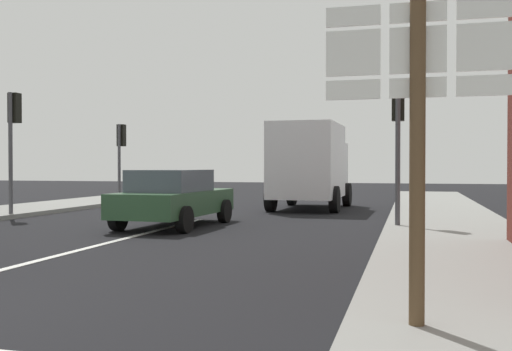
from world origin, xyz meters
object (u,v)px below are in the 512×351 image
object	(u,v)px
sedan_far	(174,197)
traffic_light_near_right	(398,122)
traffic_light_near_left	(13,125)
traffic_light_far_left	(121,145)
route_sign_post	(417,118)
delivery_truck	(310,164)

from	to	relation	value
sedan_far	traffic_light_near_right	xyz separation A→B (m)	(5.62, 0.61, 1.88)
traffic_light_near_right	traffic_light_near_left	world-z (taller)	traffic_light_near_left
traffic_light_near_right	traffic_light_far_left	size ratio (longest dim) A/B	1.09
route_sign_post	traffic_light_near_right	world-z (taller)	traffic_light_near_right
sedan_far	traffic_light_far_left	distance (m)	9.92
sedan_far	traffic_light_near_left	distance (m)	6.14
traffic_light_near_right	traffic_light_far_left	xyz separation A→B (m)	(-11.29, 7.35, -0.21)
traffic_light_far_left	route_sign_post	bearing A→B (deg)	-54.94
route_sign_post	traffic_light_near_left	distance (m)	15.25
traffic_light_near_right	route_sign_post	bearing A→B (deg)	-87.77
route_sign_post	traffic_light_far_left	bearing A→B (deg)	125.06
route_sign_post	traffic_light_far_left	distance (m)	20.29
delivery_truck	traffic_light_near_right	bearing A→B (deg)	-63.24
route_sign_post	traffic_light_near_right	size ratio (longest dim) A/B	0.90
route_sign_post	delivery_truck	bearing A→B (deg)	102.91
sedan_far	delivery_truck	world-z (taller)	delivery_truck
traffic_light_near_left	traffic_light_near_right	bearing A→B (deg)	-2.85
sedan_far	traffic_light_near_left	size ratio (longest dim) A/B	1.13
traffic_light_near_left	delivery_truck	bearing A→B (deg)	35.89
sedan_far	traffic_light_near_left	xyz separation A→B (m)	(-5.67, 1.17, 2.03)
sedan_far	route_sign_post	size ratio (longest dim) A/B	1.33
delivery_truck	traffic_light_near_left	size ratio (longest dim) A/B	1.34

